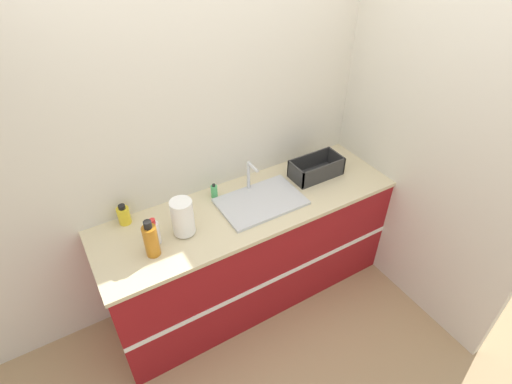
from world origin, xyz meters
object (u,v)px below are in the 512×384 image
(dish_rack, at_px, (316,169))
(paper_towel_roll, at_px, (183,217))
(bottle_amber, at_px, (151,240))
(soap_dispenser, at_px, (214,191))
(bottle_yellow, at_px, (124,215))
(sink, at_px, (260,200))
(bottle_white_spray, at_px, (155,232))

(dish_rack, bearing_deg, paper_towel_roll, -175.85)
(paper_towel_roll, distance_m, dish_rack, 1.11)
(bottle_amber, height_order, soap_dispenser, bottle_amber)
(bottle_amber, relative_size, bottle_yellow, 1.77)
(sink, distance_m, dish_rack, 0.53)
(bottle_yellow, bearing_deg, soap_dispenser, -4.79)
(paper_towel_roll, relative_size, bottle_yellow, 1.73)
(bottle_white_spray, bearing_deg, bottle_yellow, 112.02)
(sink, bearing_deg, bottle_white_spray, -179.50)
(paper_towel_roll, distance_m, bottle_yellow, 0.42)
(sink, bearing_deg, dish_rack, 7.00)
(sink, distance_m, paper_towel_roll, 0.58)
(bottle_white_spray, relative_size, soap_dispenser, 1.70)
(sink, height_order, bottle_white_spray, sink)
(bottle_amber, xyz_separation_m, bottle_yellow, (-0.07, 0.36, -0.05))
(paper_towel_roll, relative_size, soap_dispenser, 2.27)
(paper_towel_roll, xyz_separation_m, soap_dispenser, (0.32, 0.23, -0.08))
(dish_rack, height_order, bottle_yellow, bottle_yellow)
(paper_towel_roll, distance_m, soap_dispenser, 0.41)
(sink, height_order, dish_rack, sink)
(soap_dispenser, bearing_deg, sink, -41.44)
(bottle_yellow, bearing_deg, bottle_amber, -79.73)
(sink, xyz_separation_m, bottle_yellow, (-0.87, 0.27, 0.05))
(sink, distance_m, bottle_amber, 0.82)
(sink, distance_m, soap_dispenser, 0.33)
(bottle_yellow, xyz_separation_m, soap_dispenser, (0.62, -0.05, -0.02))
(bottle_yellow, bearing_deg, paper_towel_roll, -43.94)
(sink, distance_m, bottle_yellow, 0.91)
(paper_towel_roll, relative_size, bottle_white_spray, 1.34)
(dish_rack, distance_m, bottle_amber, 1.34)
(dish_rack, relative_size, soap_dispenser, 3.54)
(bottle_white_spray, height_order, bottle_amber, bottle_amber)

